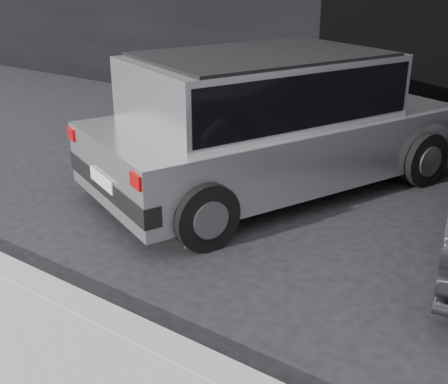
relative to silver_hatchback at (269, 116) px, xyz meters
The scene contains 6 objects.
ground 1.07m from the silver_hatchback, 96.26° to the right, with size 80.00×80.00×0.00m, color black.
garage_opening 3.56m from the silver_hatchback, 74.65° to the left, with size 4.00×0.10×2.60m, color black.
curb 3.42m from the silver_hatchback, 73.57° to the right, with size 18.00×0.25×0.12m, color gray.
silver_hatchback is the anchor object (origin of this frame).
cat_siamese 1.89m from the silver_hatchback, 82.02° to the right, with size 0.41×0.74×0.27m.
cat_white 1.63m from the silver_hatchback, 105.57° to the right, with size 0.79×0.35×0.37m.
Camera 1 is at (3.37, -4.97, 2.56)m, focal length 45.00 mm.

